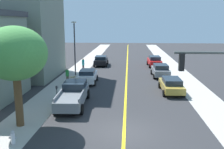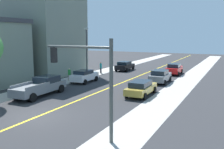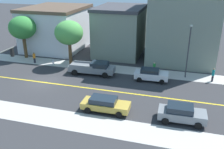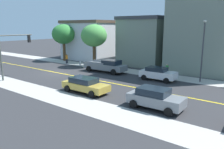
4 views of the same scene
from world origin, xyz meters
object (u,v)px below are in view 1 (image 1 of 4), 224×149
red_sedan_right_curb (154,61)px  small_dog (72,77)px  grey_pickup_truck (73,94)px  black_sedan_left_curb (101,60)px  pedestrian_teal_shirt (83,64)px  street_tree_left_near (15,54)px  fire_hydrant (13,137)px  pedestrian_green_shirt (67,75)px  gold_sedan_right_curb (171,85)px  street_lamp (75,43)px  white_sedan_left_curb (88,76)px  grey_sedan_right_curb (160,70)px  parking_meter (57,91)px

red_sedan_right_curb → small_dog: red_sedan_right_curb is taller
red_sedan_right_curb → grey_pickup_truck: 20.94m
black_sedan_left_curb → pedestrian_teal_shirt: pedestrian_teal_shirt is taller
street_tree_left_near → small_dog: street_tree_left_near is taller
fire_hydrant → pedestrian_green_shirt: size_ratio=0.48×
gold_sedan_right_curb → grey_pickup_truck: 9.69m
red_sedan_right_curb → pedestrian_green_shirt: (-10.81, -11.40, 0.01)m
red_sedan_right_curb → pedestrian_teal_shirt: bearing=109.5°
grey_pickup_truck → fire_hydrant: bearing=162.1°
fire_hydrant → street_lamp: 19.22m
gold_sedan_right_curb → pedestrian_teal_shirt: size_ratio=2.72×
grey_pickup_truck → pedestrian_green_shirt: grey_pickup_truck is taller
fire_hydrant → grey_pickup_truck: grey_pickup_truck is taller
pedestrian_green_shirt → pedestrian_teal_shirt: (0.50, 7.33, 0.07)m
street_tree_left_near → fire_hydrant: 5.08m
red_sedan_right_curb → white_sedan_left_curb: bearing=141.5°
street_tree_left_near → grey_sedan_right_curb: (11.05, 16.07, -3.90)m
parking_meter → white_sedan_left_curb: size_ratio=0.32×
parking_meter → pedestrian_green_shirt: (-0.74, 6.89, -0.03)m
street_tree_left_near → black_sedan_left_curb: (2.76, 24.04, -3.94)m
red_sedan_right_curb → grey_pickup_truck: (-8.44, -19.16, 0.05)m
street_lamp → grey_pickup_truck: 12.50m
red_sedan_right_curb → white_sedan_left_curb: size_ratio=1.05×
street_tree_left_near → parking_meter: (0.96, 5.34, -3.85)m
parking_meter → gold_sedan_right_curb: size_ratio=0.28×
red_sedan_right_curb → black_sedan_left_curb: bearing=85.1°
gold_sedan_right_curb → black_sedan_left_curb: (-8.47, 15.18, 0.04)m
street_lamp → gold_sedan_right_curb: size_ratio=1.44×
small_dog → red_sedan_right_curb: bearing=39.1°
pedestrian_teal_shirt → street_tree_left_near: bearing=148.3°
gold_sedan_right_curb → black_sedan_left_curb: size_ratio=1.10×
fire_hydrant → pedestrian_green_shirt: pedestrian_green_shirt is taller
gold_sedan_right_curb → street_lamp: bearing=54.8°
parking_meter → black_sedan_left_curb: black_sedan_left_curb is taller
red_sedan_right_curb → grey_sedan_right_curb: bearing=178.0°
white_sedan_left_curb → small_dog: 2.44m
pedestrian_teal_shirt → pedestrian_green_shirt: bearing=146.5°
parking_meter → pedestrian_teal_shirt: 14.22m
street_lamp → gold_sedan_right_curb: 13.67m
grey_sedan_right_curb → pedestrian_teal_shirt: size_ratio=2.47×
street_tree_left_near → white_sedan_left_curb: street_tree_left_near is taller
red_sedan_right_curb → grey_sedan_right_curb: 7.56m
fire_hydrant → small_dog: bearing=90.5°
fire_hydrant → black_sedan_left_curb: black_sedan_left_curb is taller
red_sedan_right_curb → black_sedan_left_curb: size_ratio=1.02×
fire_hydrant → small_dog: (-0.15, 15.96, -0.02)m
red_sedan_right_curb → black_sedan_left_curb: (-8.27, 0.41, -0.05)m
gold_sedan_right_curb → street_tree_left_near: bearing=127.4°
gold_sedan_right_curb → grey_pickup_truck: size_ratio=0.77×
street_lamp → pedestrian_teal_shirt: 4.63m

